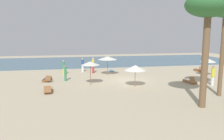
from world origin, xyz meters
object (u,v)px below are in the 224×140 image
(umbrella_0, at_px, (90,63))
(person_1, at_px, (213,76))
(umbrella_1, at_px, (135,68))
(palm_3, at_px, (208,9))
(lounger_3, at_px, (47,80))
(lounger_0, at_px, (48,90))
(person_3, at_px, (83,65))
(lounger_1, at_px, (190,81))
(person_2, at_px, (64,67))
(person_4, at_px, (93,65))
(umbrella_3, at_px, (108,58))
(surfboard, at_px, (112,71))
(umbrella_2, at_px, (208,60))
(lounger_2, at_px, (199,70))
(person_0, at_px, (65,73))

(umbrella_0, xyz_separation_m, person_1, (11.52, -2.42, -1.17))
(umbrella_1, height_order, palm_3, palm_3)
(lounger_3, height_order, palm_3, palm_3)
(lounger_0, bearing_deg, person_3, 70.22)
(lounger_1, height_order, person_2, person_2)
(person_4, distance_m, palm_3, 16.66)
(person_3, xyz_separation_m, palm_3, (7.02, -15.83, 5.56))
(umbrella_3, bearing_deg, umbrella_0, -118.04)
(umbrella_0, xyz_separation_m, lounger_3, (-4.30, 2.59, -1.94))
(lounger_1, height_order, surfboard, lounger_1)
(umbrella_1, height_order, lounger_1, umbrella_1)
(umbrella_2, relative_size, person_2, 1.17)
(lounger_2, height_order, person_3, person_3)
(umbrella_0, distance_m, umbrella_3, 5.32)
(lounger_0, bearing_deg, umbrella_1, 3.94)
(umbrella_3, height_order, person_0, umbrella_3)
(lounger_3, distance_m, person_3, 6.55)
(person_3, height_order, person_4, person_4)
(umbrella_1, bearing_deg, umbrella_3, 103.52)
(umbrella_2, bearing_deg, lounger_1, -141.74)
(lounger_3, bearing_deg, lounger_2, 7.21)
(umbrella_0, height_order, umbrella_1, umbrella_0)
(palm_3, bearing_deg, person_3, 113.93)
(lounger_2, height_order, palm_3, palm_3)
(palm_3, bearing_deg, person_4, 111.56)
(umbrella_2, bearing_deg, palm_3, -125.34)
(lounger_2, bearing_deg, lounger_0, -159.04)
(umbrella_2, relative_size, person_1, 1.09)
(umbrella_2, bearing_deg, lounger_0, -166.64)
(umbrella_3, bearing_deg, umbrella_2, -12.59)
(person_3, bearing_deg, person_2, -148.05)
(umbrella_1, height_order, person_0, umbrella_1)
(person_1, bearing_deg, surfboard, 127.77)
(lounger_3, distance_m, person_1, 16.61)
(umbrella_0, distance_m, surfboard, 8.84)
(lounger_0, distance_m, person_4, 9.90)
(person_1, bearing_deg, umbrella_1, 173.52)
(umbrella_0, bearing_deg, surfboard, 65.32)
(lounger_0, distance_m, person_3, 10.46)
(lounger_1, xyz_separation_m, palm_3, (-3.17, -7.02, 6.29))
(umbrella_0, bearing_deg, umbrella_1, -21.41)
(person_2, bearing_deg, umbrella_1, -49.47)
(person_0, distance_m, person_2, 3.84)
(person_1, xyz_separation_m, person_3, (-11.78, 10.13, -0.04))
(person_3, bearing_deg, umbrella_1, -65.27)
(lounger_3, height_order, person_4, person_4)
(lounger_1, height_order, palm_3, palm_3)
(lounger_0, height_order, lounger_3, lounger_0)
(surfboard, bearing_deg, lounger_3, -146.52)
(umbrella_3, height_order, palm_3, palm_3)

